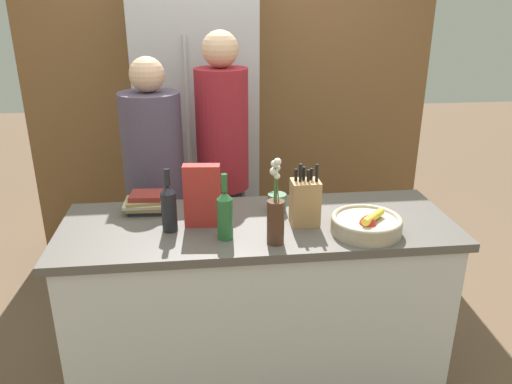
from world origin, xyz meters
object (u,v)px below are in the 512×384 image
at_px(cereal_box, 202,196).
at_px(bottle_vinegar, 169,207).
at_px(bottle_oil, 225,214).
at_px(refrigerator, 198,130).
at_px(book_stack, 146,203).
at_px(knife_block, 305,202).
at_px(person_at_sink, 155,184).
at_px(fruit_bowl, 366,224).
at_px(coffee_mug, 277,202).
at_px(person_in_blue, 223,162).
at_px(flower_vase, 276,215).

xyz_separation_m(cereal_box, bottle_vinegar, (-0.15, -0.04, -0.03)).
height_order(bottle_oil, bottle_vinegar, bottle_oil).
distance_m(refrigerator, book_stack, 1.18).
height_order(knife_block, bottle_vinegar, knife_block).
bearing_deg(person_at_sink, fruit_bowl, -43.40).
distance_m(book_stack, person_at_sink, 0.41).
distance_m(fruit_bowl, book_stack, 1.05).
xyz_separation_m(refrigerator, coffee_mug, (0.37, -1.22, -0.07)).
xyz_separation_m(coffee_mug, book_stack, (-0.64, 0.07, -0.00)).
height_order(fruit_bowl, person_at_sink, person_at_sink).
xyz_separation_m(bottle_vinegar, person_in_blue, (0.28, 0.74, -0.04)).
bearing_deg(flower_vase, cereal_box, 144.24).
height_order(fruit_bowl, flower_vase, flower_vase).
bearing_deg(flower_vase, refrigerator, 101.33).
distance_m(knife_block, bottle_vinegar, 0.61).
height_order(bottle_oil, person_at_sink, person_at_sink).
bearing_deg(bottle_vinegar, fruit_bowl, -7.93).
distance_m(coffee_mug, person_in_blue, 0.62).
bearing_deg(refrigerator, person_in_blue, -77.91).
relative_size(cereal_box, bottle_vinegar, 0.99).
bearing_deg(fruit_bowl, refrigerator, 115.83).
distance_m(flower_vase, person_at_sink, 1.00).
bearing_deg(bottle_vinegar, cereal_box, 15.89).
relative_size(flower_vase, coffee_mug, 3.07).
xyz_separation_m(book_stack, bottle_oil, (0.37, -0.34, 0.07)).
bearing_deg(bottle_oil, book_stack, 137.36).
bearing_deg(bottle_vinegar, coffee_mug, 17.97).
relative_size(cereal_box, person_in_blue, 0.17).
height_order(flower_vase, book_stack, flower_vase).
bearing_deg(person_at_sink, coffee_mug, -42.85).
bearing_deg(person_at_sink, book_stack, -97.21).
distance_m(cereal_box, person_in_blue, 0.71).
relative_size(bottle_oil, person_in_blue, 0.17).
xyz_separation_m(knife_block, flower_vase, (-0.16, -0.18, 0.02)).
bearing_deg(knife_block, fruit_bowl, -26.11).
relative_size(knife_block, coffee_mug, 2.36).
bearing_deg(person_at_sink, bottle_oil, -70.04).
relative_size(cereal_box, person_at_sink, 0.18).
xyz_separation_m(knife_block, person_at_sink, (-0.73, 0.64, -0.12)).
height_order(flower_vase, person_at_sink, person_at_sink).
height_order(flower_vase, bottle_vinegar, flower_vase).
xyz_separation_m(refrigerator, flower_vase, (0.31, -1.56, 0.02)).
distance_m(knife_block, coffee_mug, 0.20).
xyz_separation_m(flower_vase, book_stack, (-0.58, 0.41, -0.08)).
height_order(knife_block, person_at_sink, person_at_sink).
distance_m(refrigerator, person_at_sink, 0.79).
height_order(book_stack, bottle_vinegar, bottle_vinegar).
relative_size(fruit_bowl, flower_vase, 0.82).
bearing_deg(flower_vase, fruit_bowl, 7.43).
bearing_deg(person_at_sink, cereal_box, -71.87).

